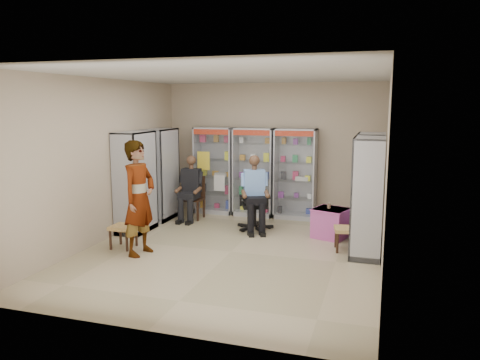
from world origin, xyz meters
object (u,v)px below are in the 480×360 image
(cabinet_left_far, at_px, (161,174))
(cabinet_back_mid, at_px, (254,172))
(wooden_chair, at_px, (193,198))
(office_chair, at_px, (255,202))
(cabinet_right_far, at_px, (370,186))
(woven_stool_b, at_px, (124,237))
(cabinet_left_near, at_px, (135,182))
(standing_man, at_px, (139,198))
(cabinet_back_right, at_px, (295,174))
(cabinet_back_left, at_px, (215,170))
(woven_stool_a, at_px, (346,239))
(seated_shopkeeper, at_px, (254,195))
(pink_trunk, at_px, (331,223))
(cabinet_right_near, at_px, (367,197))

(cabinet_left_far, bearing_deg, cabinet_back_mid, 116.32)
(wooden_chair, relative_size, office_chair, 0.83)
(cabinet_right_far, distance_m, wooden_chair, 3.84)
(woven_stool_b, bearing_deg, cabinet_left_near, 107.47)
(cabinet_back_mid, height_order, standing_man, cabinet_back_mid)
(standing_man, bearing_deg, cabinet_left_far, 26.97)
(cabinet_back_right, bearing_deg, standing_man, -121.75)
(cabinet_back_left, bearing_deg, woven_stool_a, -32.87)
(seated_shopkeeper, relative_size, standing_man, 0.74)
(cabinet_back_left, bearing_deg, wooden_chair, -108.90)
(woven_stool_a, bearing_deg, pink_trunk, 115.52)
(cabinet_right_near, height_order, cabinet_left_near, same)
(cabinet_right_far, height_order, standing_man, cabinet_right_far)
(office_chair, bearing_deg, cabinet_back_mid, 83.80)
(wooden_chair, bearing_deg, cabinet_right_far, -6.04)
(cabinet_back_left, bearing_deg, cabinet_right_near, -32.28)
(wooden_chair, height_order, woven_stool_a, wooden_chair)
(cabinet_back_right, xyz_separation_m, woven_stool_a, (1.30, -2.07, -0.79))
(pink_trunk, xyz_separation_m, woven_stool_a, (0.35, -0.74, -0.08))
(cabinet_left_near, xyz_separation_m, wooden_chair, (0.68, 1.30, -0.53))
(cabinet_right_far, relative_size, pink_trunk, 3.41)
(cabinet_right_far, distance_m, standing_man, 4.26)
(cabinet_left_near, bearing_deg, seated_shopkeeper, 109.75)
(standing_man, bearing_deg, seated_shopkeeper, -26.35)
(cabinet_left_near, xyz_separation_m, standing_man, (0.79, -1.26, -0.03))
(cabinet_back_right, distance_m, wooden_chair, 2.33)
(cabinet_back_right, xyz_separation_m, cabinet_right_far, (1.63, -1.13, 0.00))
(cabinet_left_near, xyz_separation_m, woven_stool_a, (4.13, -0.04, -0.79))
(cabinet_left_near, distance_m, pink_trunk, 3.91)
(woven_stool_b, bearing_deg, pink_trunk, 26.93)
(cabinet_back_left, xyz_separation_m, wooden_chair, (-0.25, -0.73, -0.53))
(cabinet_back_right, bearing_deg, seated_shopkeeper, -116.16)
(wooden_chair, bearing_deg, standing_man, -87.51)
(cabinet_right_near, xyz_separation_m, cabinet_left_far, (-4.46, 1.30, 0.00))
(cabinet_left_far, distance_m, seated_shopkeeper, 2.26)
(cabinet_back_left, relative_size, cabinet_left_far, 1.00)
(cabinet_back_left, height_order, cabinet_back_right, same)
(cabinet_back_left, height_order, cabinet_left_near, same)
(woven_stool_b, bearing_deg, cabinet_back_left, 78.97)
(office_chair, bearing_deg, wooden_chair, 141.23)
(cabinet_back_mid, relative_size, pink_trunk, 3.41)
(cabinet_left_far, height_order, woven_stool_b, cabinet_left_far)
(cabinet_back_mid, relative_size, cabinet_left_near, 1.00)
(office_chair, bearing_deg, cabinet_left_near, 178.38)
(cabinet_right_near, height_order, wooden_chair, cabinet_right_near)
(cabinet_right_far, bearing_deg, cabinet_back_left, 72.25)
(woven_stool_b, bearing_deg, seated_shopkeeper, 44.27)
(wooden_chair, bearing_deg, cabinet_back_left, 71.10)
(cabinet_right_near, height_order, standing_man, cabinet_right_near)
(cabinet_right_near, xyz_separation_m, seated_shopkeeper, (-2.23, 1.00, -0.28))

